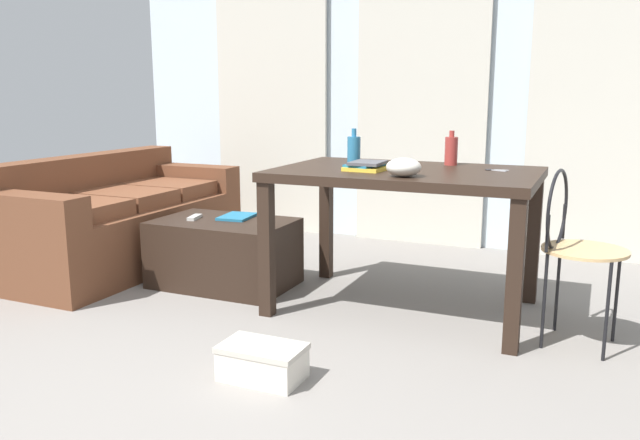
% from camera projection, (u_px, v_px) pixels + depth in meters
% --- Properties ---
extents(ground_plane, '(7.54, 7.54, 0.00)m').
position_uv_depth(ground_plane, '(323.00, 316.00, 3.46)').
color(ground_plane, gray).
extents(wall_back, '(5.11, 0.10, 2.65)m').
position_uv_depth(wall_back, '(424.00, 73.00, 4.97)').
color(wall_back, silver).
rests_on(wall_back, ground).
extents(curtains, '(3.63, 0.03, 2.23)m').
position_uv_depth(curtains, '(421.00, 101.00, 4.93)').
color(curtains, beige).
rests_on(curtains, ground).
extents(couch, '(0.86, 1.80, 0.75)m').
position_uv_depth(couch, '(116.00, 221.00, 4.45)').
color(couch, brown).
rests_on(couch, ground).
extents(coffee_table, '(0.83, 0.55, 0.41)m').
position_uv_depth(coffee_table, '(224.00, 253.00, 3.97)').
color(coffee_table, black).
rests_on(coffee_table, ground).
extents(craft_table, '(1.37, 0.90, 0.78)m').
position_uv_depth(craft_table, '(406.00, 188.00, 3.45)').
color(craft_table, black).
rests_on(craft_table, ground).
extents(wire_chair, '(0.39, 0.41, 0.84)m').
position_uv_depth(wire_chair, '(571.00, 235.00, 2.99)').
color(wire_chair, tan).
rests_on(wire_chair, ground).
extents(bottle_near, '(0.07, 0.07, 0.19)m').
position_uv_depth(bottle_near, '(451.00, 150.00, 3.63)').
color(bottle_near, '#99332D').
rests_on(bottle_near, craft_table).
extents(bottle_far, '(0.08, 0.08, 0.20)m').
position_uv_depth(bottle_far, '(353.00, 150.00, 3.69)').
color(bottle_far, teal).
rests_on(bottle_far, craft_table).
extents(bowl, '(0.17, 0.17, 0.09)m').
position_uv_depth(bowl, '(404.00, 167.00, 3.14)').
color(bowl, beige).
rests_on(bowl, craft_table).
extents(book_stack, '(0.22, 0.24, 0.05)m').
position_uv_depth(book_stack, '(367.00, 166.00, 3.40)').
color(book_stack, gold).
rests_on(book_stack, craft_table).
extents(scissors, '(0.12, 0.07, 0.00)m').
position_uv_depth(scissors, '(494.00, 170.00, 3.39)').
color(scissors, '#9EA0A5').
rests_on(scissors, craft_table).
extents(tv_remote_primary, '(0.08, 0.15, 0.02)m').
position_uv_depth(tv_remote_primary, '(195.00, 217.00, 3.97)').
color(tv_remote_primary, '#B7B7B2').
rests_on(tv_remote_primary, coffee_table).
extents(magazine, '(0.21, 0.27, 0.02)m').
position_uv_depth(magazine, '(237.00, 217.00, 4.01)').
color(magazine, '#1E668C').
rests_on(magazine, coffee_table).
extents(shoebox, '(0.35, 0.22, 0.15)m').
position_uv_depth(shoebox, '(262.00, 362.00, 2.68)').
color(shoebox, beige).
rests_on(shoebox, ground).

